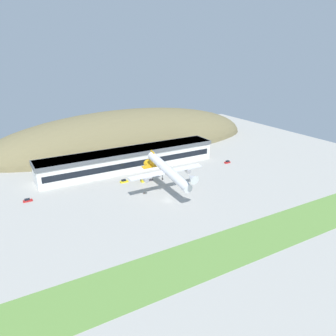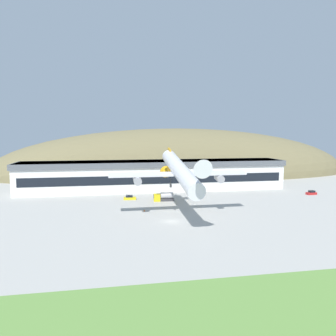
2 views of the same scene
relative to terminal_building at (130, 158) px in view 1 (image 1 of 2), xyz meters
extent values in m
plane|color=#ADAAA3|center=(-2.43, -51.31, -7.16)|extent=(338.33, 338.33, 0.00)
cube|color=#669342|center=(-2.43, -98.52, -7.12)|extent=(304.50, 21.98, 0.08)
ellipsoid|color=olive|center=(21.04, 51.64, -7.16)|extent=(215.55, 72.43, 54.46)
cube|color=white|center=(0.00, 0.02, -0.84)|extent=(111.52, 15.58, 12.62)
cube|color=#565B60|center=(0.00, 0.02, 4.33)|extent=(112.72, 16.78, 2.27)
cube|color=black|center=(0.00, -7.82, -1.48)|extent=(107.06, 0.16, 3.53)
cylinder|color=silver|center=(1.14, -46.23, 6.32)|extent=(4.44, 37.29, 10.35)
cone|color=silver|center=(1.14, -66.92, 9.70)|extent=(4.35, 5.52, 5.08)
cone|color=orange|center=(1.14, -25.09, 2.87)|extent=(4.35, 6.40, 5.23)
cube|color=orange|center=(1.14, -28.59, 7.74)|extent=(0.50, 5.33, 9.11)
cube|color=orange|center=(1.14, -28.38, 3.41)|extent=(11.55, 3.13, 0.86)
cube|color=silver|center=(1.14, -44.40, 5.25)|extent=(40.94, 3.63, 1.02)
cylinder|color=#9E9EA3|center=(-11.15, -44.93, 3.78)|extent=(2.30, 3.92, 2.85)
cylinder|color=#9E9EA3|center=(13.42, -44.93, 3.78)|extent=(2.30, 3.92, 2.85)
cylinder|color=#2D2D2D|center=(-1.31, -44.40, 2.92)|extent=(0.28, 0.28, 2.20)
cylinder|color=#2D2D2D|center=(-1.31, -44.40, 1.82)|extent=(0.45, 1.10, 1.10)
cylinder|color=#2D2D2D|center=(3.58, -44.40, 2.92)|extent=(0.28, 0.28, 2.20)
cylinder|color=#2D2D2D|center=(3.58, -44.40, 1.82)|extent=(0.45, 1.10, 1.10)
cylinder|color=#2D2D2D|center=(1.14, -59.03, 5.42)|extent=(0.22, 0.22, 1.98)
cylinder|color=#2D2D2D|center=(1.14, -59.03, 4.43)|extent=(0.30, 0.82, 0.82)
cube|color=#B21E1E|center=(60.12, -21.53, -6.70)|extent=(4.09, 2.16, 0.91)
cube|color=black|center=(60.32, -21.52, -5.87)|extent=(2.29, 1.75, 0.75)
cube|color=gold|center=(-11.72, -18.58, -6.70)|extent=(4.68, 2.18, 0.91)
cube|color=black|center=(-11.95, -18.56, -5.87)|extent=(2.61, 1.76, 0.75)
cube|color=#B21E1E|center=(-62.41, -17.88, -6.74)|extent=(4.38, 1.69, 0.84)
cube|color=black|center=(-62.63, -17.88, -5.97)|extent=(2.41, 1.43, 0.69)
cube|color=gold|center=(-2.29, -23.08, -5.87)|extent=(2.43, 2.45, 2.58)
cube|color=black|center=(-3.46, -23.01, -5.40)|extent=(0.19, 1.98, 1.13)
cube|color=#38383D|center=(1.30, -23.28, -6.71)|extent=(4.99, 2.37, 0.90)
cylinder|color=#B7B7BC|center=(1.30, -23.28, -5.15)|extent=(4.76, 2.47, 2.21)
cube|color=orange|center=(-8.46, -37.60, -7.14)|extent=(0.52, 0.52, 0.03)
cone|color=orange|center=(-8.46, -37.60, -6.85)|extent=(0.40, 0.40, 0.55)
camera|label=1|loc=(-75.18, -178.50, 63.34)|focal=35.00mm
camera|label=2|loc=(-19.10, -137.75, 17.04)|focal=35.00mm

